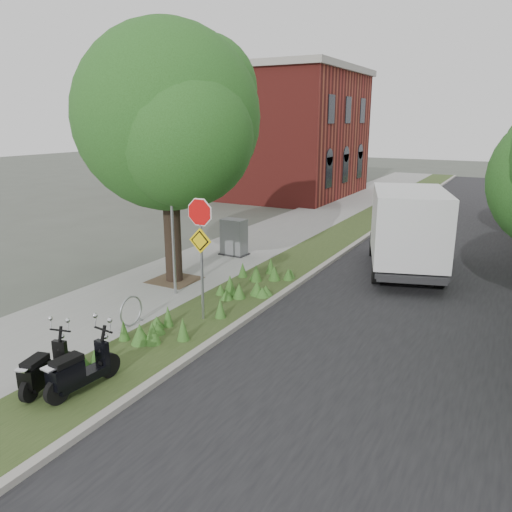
{
  "coord_description": "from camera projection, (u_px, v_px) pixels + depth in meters",
  "views": [
    {
      "loc": [
        5.42,
        -9.13,
        5.0
      ],
      "look_at": [
        -1.05,
        2.77,
        1.3
      ],
      "focal_mm": 35.0,
      "sensor_mm": 36.0,
      "label": 1
    }
  ],
  "objects": [
    {
      "name": "ground",
      "position": [
        239.0,
        343.0,
        11.55
      ],
      "size": [
        120.0,
        120.0,
        0.0
      ],
      "primitive_type": "plane",
      "color": "#4C5147",
      "rests_on": "ground"
    },
    {
      "name": "sidewalk_near",
      "position": [
        271.0,
        236.0,
        21.97
      ],
      "size": [
        3.5,
        60.0,
        0.12
      ],
      "primitive_type": "cube",
      "color": "gray",
      "rests_on": "ground"
    },
    {
      "name": "verge",
      "position": [
        330.0,
        243.0,
        20.7
      ],
      "size": [
        2.0,
        60.0,
        0.12
      ],
      "primitive_type": "cube",
      "color": "#2F401B",
      "rests_on": "ground"
    },
    {
      "name": "kerb_near",
      "position": [
        353.0,
        246.0,
        20.24
      ],
      "size": [
        0.2,
        60.0,
        0.13
      ],
      "primitive_type": "cube",
      "color": "#9E9991",
      "rests_on": "ground"
    },
    {
      "name": "road",
      "position": [
        443.0,
        258.0,
        18.64
      ],
      "size": [
        7.0,
        60.0,
        0.01
      ],
      "primitive_type": "cube",
      "color": "black",
      "rests_on": "ground"
    },
    {
      "name": "street_tree_main",
      "position": [
        167.0,
        127.0,
        14.59
      ],
      "size": [
        6.21,
        5.54,
        7.66
      ],
      "color": "black",
      "rests_on": "ground"
    },
    {
      "name": "bare_post",
      "position": [
        173.0,
        226.0,
        14.0
      ],
      "size": [
        0.08,
        0.08,
        4.0
      ],
      "color": "#A5A8AD",
      "rests_on": "ground"
    },
    {
      "name": "bike_hoop",
      "position": [
        131.0,
        311.0,
        12.16
      ],
      "size": [
        0.06,
        0.78,
        0.77
      ],
      "color": "#A5A8AD",
      "rests_on": "ground"
    },
    {
      "name": "sign_assembly",
      "position": [
        200.0,
        234.0,
        12.08
      ],
      "size": [
        0.94,
        0.08,
        3.22
      ],
      "color": "#A5A8AD",
      "rests_on": "ground"
    },
    {
      "name": "brick_building",
      "position": [
        282.0,
        132.0,
        33.46
      ],
      "size": [
        9.4,
        10.4,
        8.3
      ],
      "color": "maroon",
      "rests_on": "ground"
    },
    {
      "name": "scooter_near",
      "position": [
        42.0,
        374.0,
        9.21
      ],
      "size": [
        0.56,
        1.51,
        0.73
      ],
      "color": "black",
      "rests_on": "ground"
    },
    {
      "name": "scooter_far",
      "position": [
        75.0,
        375.0,
        9.11
      ],
      "size": [
        0.42,
        1.66,
        0.79
      ],
      "color": "black",
      "rests_on": "ground"
    },
    {
      "name": "box_truck",
      "position": [
        407.0,
        226.0,
        16.59
      ],
      "size": [
        3.57,
        5.75,
        2.44
      ],
      "color": "#262628",
      "rests_on": "ground"
    },
    {
      "name": "utility_cabinet",
      "position": [
        234.0,
        238.0,
        18.56
      ],
      "size": [
        1.04,
        0.71,
        1.35
      ],
      "color": "#262628",
      "rests_on": "ground"
    }
  ]
}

